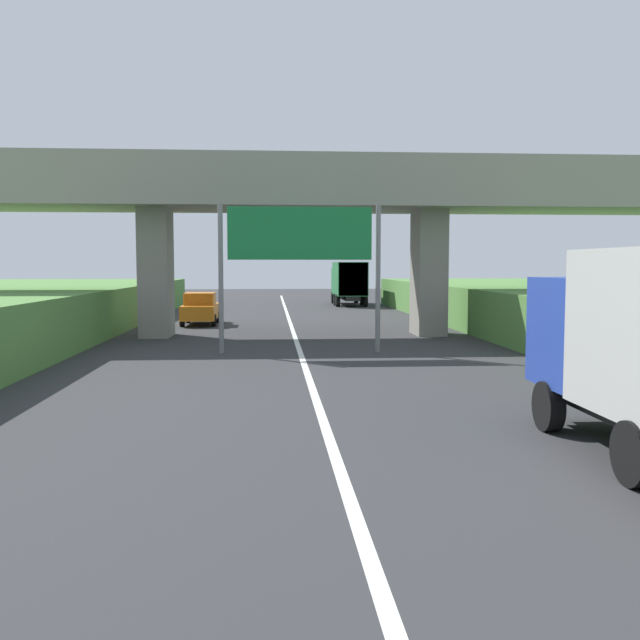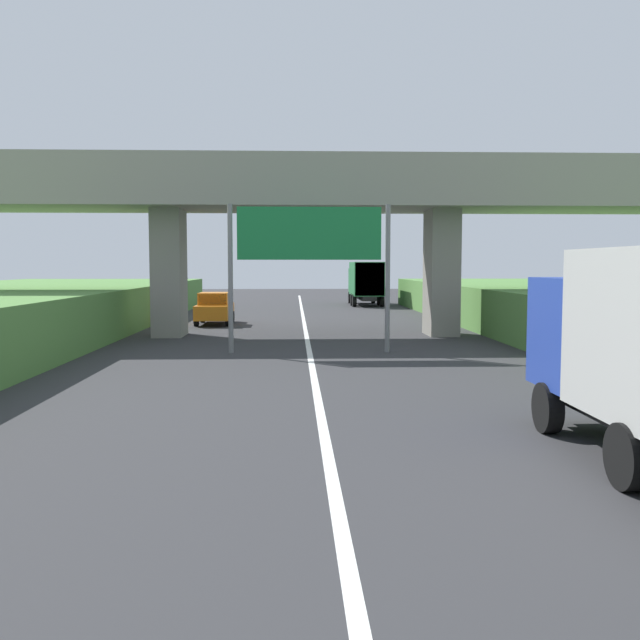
# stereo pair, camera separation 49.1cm
# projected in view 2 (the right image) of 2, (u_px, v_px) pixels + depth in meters

# --- Properties ---
(lane_centre_stripe) EXTENTS (0.20, 98.98, 0.01)m
(lane_centre_stripe) POSITION_uv_depth(u_px,v_px,m) (310.00, 356.00, 24.36)
(lane_centre_stripe) COLOR white
(lane_centre_stripe) RESTS_ON ground
(overpass_bridge) EXTENTS (40.00, 4.80, 7.88)m
(overpass_bridge) POSITION_uv_depth(u_px,v_px,m) (306.00, 203.00, 31.24)
(overpass_bridge) COLOR gray
(overpass_bridge) RESTS_ON ground
(overhead_highway_sign) EXTENTS (5.88, 0.18, 5.38)m
(overhead_highway_sign) POSITION_uv_depth(u_px,v_px,m) (309.00, 243.00, 25.15)
(overhead_highway_sign) COLOR slate
(overhead_highway_sign) RESTS_ON ground
(truck_green) EXTENTS (2.44, 7.30, 3.44)m
(truck_green) POSITION_uv_depth(u_px,v_px,m) (365.00, 281.00, 55.80)
(truck_green) COLOR black
(truck_green) RESTS_ON ground
(car_orange) EXTENTS (1.86, 4.10, 1.72)m
(car_orange) POSITION_uv_depth(u_px,v_px,m) (215.00, 308.00, 37.62)
(car_orange) COLOR orange
(car_orange) RESTS_ON ground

